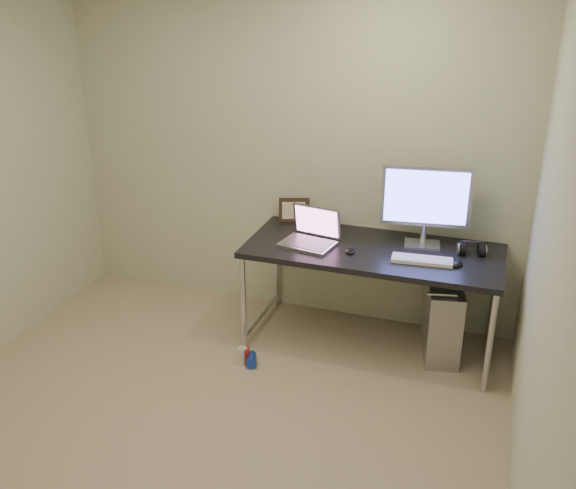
{
  "coord_description": "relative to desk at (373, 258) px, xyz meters",
  "views": [
    {
      "loc": [
        1.5,
        -2.66,
        2.48
      ],
      "look_at": [
        0.24,
        1.02,
        0.85
      ],
      "focal_mm": 40.0,
      "sensor_mm": 36.0,
      "label": 1
    }
  ],
  "objects": [
    {
      "name": "cable_b",
      "position": [
        0.54,
        0.31,
        -0.3
      ],
      "size": [
        0.02,
        0.11,
        0.71
      ],
      "primitive_type": "cylinder",
      "rotation": [
        0.14,
        0.0,
        0.09
      ],
      "color": "black",
      "rests_on": "ground"
    },
    {
      "name": "can_red",
      "position": [
        -0.75,
        -0.54,
        -0.62
      ],
      "size": [
        0.08,
        0.08,
        0.12
      ],
      "primitive_type": "cylinder",
      "rotation": [
        0.0,
        0.0,
        -0.18
      ],
      "color": "#AE2313",
      "rests_on": "ground"
    },
    {
      "name": "picture_frame",
      "position": [
        -0.68,
        0.32,
        0.16
      ],
      "size": [
        0.24,
        0.14,
        0.19
      ],
      "primitive_type": "cube",
      "rotation": [
        -0.21,
        0.0,
        0.32
      ],
      "color": "black",
      "rests_on": "desk"
    },
    {
      "name": "floor",
      "position": [
        -0.74,
        -1.37,
        -0.68
      ],
      "size": [
        3.5,
        3.5,
        0.0
      ],
      "primitive_type": "plane",
      "color": "tan",
      "rests_on": "ground"
    },
    {
      "name": "keyboard",
      "position": [
        0.35,
        -0.12,
        0.08
      ],
      "size": [
        0.4,
        0.16,
        0.02
      ],
      "primitive_type": "cube",
      "rotation": [
        0.0,
        0.0,
        0.08
      ],
      "color": "white",
      "rests_on": "desk"
    },
    {
      "name": "can_blue",
      "position": [
        -0.7,
        -0.55,
        -0.64
      ],
      "size": [
        0.11,
        0.15,
        0.07
      ],
      "primitive_type": "cylinder",
      "rotation": [
        1.57,
        0.0,
        0.37
      ],
      "color": "#1A3AB6",
      "rests_on": "ground"
    },
    {
      "name": "monitor",
      "position": [
        0.31,
        0.16,
        0.4
      ],
      "size": [
        0.6,
        0.21,
        0.57
      ],
      "rotation": [
        0.0,
        0.0,
        0.14
      ],
      "color": "silver",
      "rests_on": "desk"
    },
    {
      "name": "mouse_right",
      "position": [
        0.57,
        -0.11,
        0.09
      ],
      "size": [
        0.1,
        0.13,
        0.04
      ],
      "primitive_type": "ellipsoid",
      "rotation": [
        0.0,
        0.0,
        -0.34
      ],
      "color": "black",
      "rests_on": "desk"
    },
    {
      "name": "desk",
      "position": [
        0.0,
        0.0,
        0.0
      ],
      "size": [
        1.75,
        0.77,
        0.75
      ],
      "color": "black",
      "rests_on": "ground"
    },
    {
      "name": "headphones",
      "position": [
        0.65,
        0.12,
        0.1
      ],
      "size": [
        0.2,
        0.11,
        0.12
      ],
      "rotation": [
        0.0,
        0.0,
        0.21
      ],
      "color": "black",
      "rests_on": "desk"
    },
    {
      "name": "can_white",
      "position": [
        -0.76,
        -0.55,
        -0.62
      ],
      "size": [
        0.07,
        0.07,
        0.12
      ],
      "primitive_type": "cylinder",
      "rotation": [
        0.0,
        0.0,
        0.04
      ],
      "color": "silver",
      "rests_on": "ground"
    },
    {
      "name": "cable_a",
      "position": [
        0.45,
        0.33,
        -0.28
      ],
      "size": [
        0.01,
        0.16,
        0.69
      ],
      "primitive_type": "cylinder",
      "rotation": [
        0.21,
        0.0,
        0.0
      ],
      "color": "black",
      "rests_on": "ground"
    },
    {
      "name": "wall_right",
      "position": [
        1.01,
        -1.37,
        0.57
      ],
      "size": [
        0.02,
        3.5,
        2.5
      ],
      "primitive_type": "cube",
      "color": "beige",
      "rests_on": "ground"
    },
    {
      "name": "laptop",
      "position": [
        -0.43,
        -0.04,
        0.13
      ],
      "size": [
        0.41,
        0.35,
        0.25
      ],
      "rotation": [
        0.0,
        0.0,
        -0.18
      ],
      "color": "silver",
      "rests_on": "desk"
    },
    {
      "name": "tower_computer",
      "position": [
        0.5,
        0.04,
        -0.41
      ],
      "size": [
        0.33,
        0.55,
        0.57
      ],
      "rotation": [
        0.0,
        0.0,
        0.2
      ],
      "color": "#A2A1A6",
      "rests_on": "ground"
    },
    {
      "name": "webcam",
      "position": [
        -0.35,
        0.31,
        0.17
      ],
      "size": [
        0.05,
        0.05,
        0.13
      ],
      "rotation": [
        0.0,
        0.0,
        -0.34
      ],
      "color": "silver",
      "rests_on": "desk"
    },
    {
      "name": "mouse_left",
      "position": [
        -0.13,
        -0.12,
        0.09
      ],
      "size": [
        0.08,
        0.11,
        0.03
      ],
      "primitive_type": "ellipsoid",
      "rotation": [
        0.0,
        0.0,
        0.23
      ],
      "color": "black",
      "rests_on": "desk"
    },
    {
      "name": "wall_back",
      "position": [
        -0.74,
        0.38,
        0.57
      ],
      "size": [
        3.5,
        0.02,
        2.5
      ],
      "primitive_type": "cube",
      "color": "beige",
      "rests_on": "ground"
    }
  ]
}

